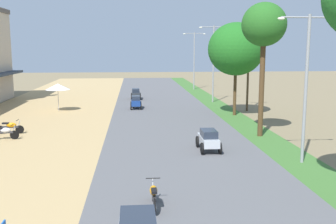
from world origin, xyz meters
name	(u,v)px	position (x,y,z in m)	size (l,w,h in m)	color
parked_motorbike_second	(5,132)	(-10.80, 18.82, 0.55)	(1.80, 0.54, 0.94)	black
parked_motorbike_third	(11,127)	(-10.95, 20.53, 0.55)	(1.80, 0.54, 0.94)	black
vendor_umbrella	(58,87)	(-9.53, 30.17, 2.31)	(2.20, 2.20, 2.52)	#99999E
median_tree_second	(264,26)	(5.61, 18.43, 7.13)	(2.82, 2.82, 8.57)	#4C351E
median_tree_third	(236,49)	(6.00, 26.62, 5.69)	(4.73, 4.73, 7.86)	#4C351E
streetlamp_near	(306,78)	(5.80, 12.28, 4.31)	(3.16, 0.20, 7.32)	gray
streetlamp_mid	(213,59)	(5.80, 35.06, 4.68)	(3.16, 0.20, 8.05)	gray
streetlamp_far	(194,57)	(5.80, 48.46, 4.59)	(3.16, 0.20, 7.86)	gray
utility_pole_near	(248,64)	(7.83, 29.12, 4.38)	(1.80, 0.20, 8.38)	brown
car_sedan_silver	(208,139)	(1.51, 14.94, 0.74)	(1.10, 2.26, 1.19)	#B7BCC1
car_hatchback_blue	(136,102)	(-2.45, 30.89, 0.75)	(1.04, 2.00, 1.23)	navy
car_sedan_charcoal	(136,93)	(-2.41, 37.95, 0.74)	(1.10, 2.26, 1.19)	#282D33
motorbike_ahead_second	(154,194)	(-1.97, 7.22, 0.57)	(0.54, 1.80, 0.94)	black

